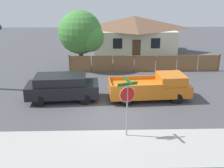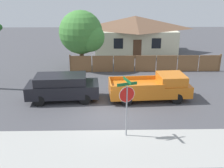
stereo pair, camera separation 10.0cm
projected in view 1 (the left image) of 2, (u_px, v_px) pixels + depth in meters
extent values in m
plane|color=#47474C|center=(109.00, 113.00, 15.62)|extent=(80.00, 80.00, 0.00)
cube|color=#A3A39E|center=(111.00, 147.00, 12.23)|extent=(36.00, 3.20, 0.01)
cube|color=brown|center=(81.00, 64.00, 23.43)|extent=(1.85, 0.06, 1.48)
cube|color=brown|center=(102.00, 64.00, 23.48)|extent=(1.85, 0.06, 1.48)
cube|color=brown|center=(124.00, 64.00, 23.53)|extent=(1.85, 0.06, 1.48)
cube|color=brown|center=(145.00, 64.00, 23.58)|extent=(1.85, 0.06, 1.48)
cube|color=brown|center=(166.00, 63.00, 23.63)|extent=(1.85, 0.06, 1.48)
cube|color=brown|center=(187.00, 63.00, 23.68)|extent=(1.85, 0.06, 1.48)
cube|color=brown|center=(208.00, 63.00, 23.73)|extent=(1.85, 0.06, 1.48)
cube|color=brown|center=(70.00, 64.00, 23.39)|extent=(0.12, 0.12, 1.58)
cube|color=brown|center=(219.00, 62.00, 23.74)|extent=(0.12, 0.12, 1.58)
cube|color=beige|center=(134.00, 41.00, 30.89)|extent=(9.09, 5.70, 2.76)
pyramid|color=brown|center=(134.00, 22.00, 30.18)|extent=(9.82, 6.16, 1.48)
cube|color=black|center=(118.00, 44.00, 28.05)|extent=(1.00, 0.04, 1.10)
cube|color=black|center=(155.00, 43.00, 28.16)|extent=(1.00, 0.04, 1.10)
cube|color=brown|center=(136.00, 49.00, 28.31)|extent=(0.90, 0.04, 2.00)
cylinder|color=brown|center=(81.00, 58.00, 24.56)|extent=(0.40, 0.40, 1.90)
sphere|color=#428438|center=(80.00, 32.00, 23.75)|extent=(3.94, 3.94, 3.94)
sphere|color=#478F3C|center=(90.00, 37.00, 23.44)|extent=(2.56, 2.56, 2.56)
cube|color=black|center=(63.00, 89.00, 17.31)|extent=(4.79, 2.28, 0.85)
cube|color=black|center=(61.00, 79.00, 17.07)|extent=(3.38, 2.03, 0.55)
cube|color=black|center=(84.00, 79.00, 17.21)|extent=(0.17, 1.74, 0.46)
cylinder|color=black|center=(85.00, 90.00, 18.40)|extent=(0.71, 0.22, 0.71)
cylinder|color=black|center=(85.00, 99.00, 16.75)|extent=(0.71, 0.22, 0.71)
cylinder|color=black|center=(43.00, 91.00, 18.15)|extent=(0.71, 0.22, 0.71)
cylinder|color=black|center=(39.00, 101.00, 16.50)|extent=(0.71, 0.22, 0.71)
cube|color=orange|center=(149.00, 89.00, 17.48)|extent=(5.44, 2.38, 0.76)
cube|color=orange|center=(171.00, 79.00, 17.38)|extent=(1.82, 1.97, 0.62)
cube|color=orange|center=(133.00, 78.00, 18.13)|extent=(3.34, 0.30, 0.27)
cube|color=orange|center=(139.00, 87.00, 16.33)|extent=(3.34, 0.30, 0.27)
cube|color=orange|center=(110.00, 83.00, 17.08)|extent=(0.21, 1.93, 0.27)
cylinder|color=black|center=(169.00, 89.00, 18.60)|extent=(0.70, 0.22, 0.70)
cylinder|color=black|center=(177.00, 98.00, 16.90)|extent=(0.70, 0.22, 0.70)
cylinder|color=black|center=(123.00, 90.00, 18.30)|extent=(0.70, 0.22, 0.70)
cylinder|color=black|center=(126.00, 100.00, 16.61)|extent=(0.70, 0.22, 0.70)
cylinder|color=gray|center=(127.00, 111.00, 12.82)|extent=(0.07, 0.07, 2.65)
cylinder|color=red|center=(127.00, 95.00, 12.52)|extent=(0.72, 0.26, 0.75)
cylinder|color=white|center=(127.00, 95.00, 12.52)|extent=(0.76, 0.27, 0.80)
cube|color=#19602D|center=(128.00, 84.00, 12.34)|extent=(0.97, 0.35, 0.15)
cube|color=#19602D|center=(128.00, 80.00, 12.28)|extent=(0.32, 0.88, 0.15)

